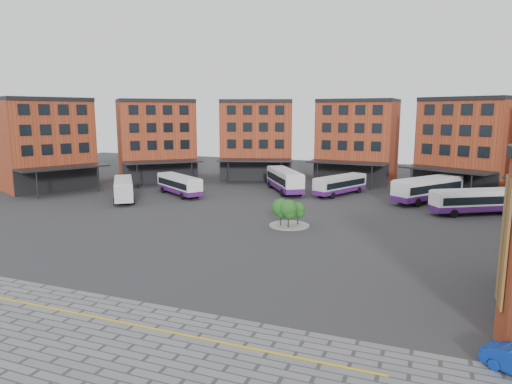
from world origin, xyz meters
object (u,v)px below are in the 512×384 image
(tree_island, at_px, (288,211))
(bus_c, at_px, (284,180))
(bus_d, at_px, (340,185))
(bus_e, at_px, (428,189))
(bus_b, at_px, (179,185))
(bus_a, at_px, (123,188))
(bus_f, at_px, (475,201))

(tree_island, xyz_separation_m, bus_c, (-7.19, 21.11, 0.10))
(bus_d, height_order, bus_e, bus_e)
(bus_b, xyz_separation_m, bus_e, (34.84, 7.84, 0.26))
(bus_b, distance_m, bus_e, 35.71)
(bus_b, height_order, bus_e, bus_e)
(bus_c, height_order, bus_d, bus_c)
(bus_b, bearing_deg, bus_a, 173.61)
(bus_b, distance_m, bus_f, 40.36)
(tree_island, height_order, bus_e, bus_e)
(bus_b, distance_m, bus_c, 16.25)
(bus_a, bearing_deg, bus_b, 12.56)
(bus_d, bearing_deg, bus_b, -133.08)
(bus_b, bearing_deg, bus_c, -24.75)
(bus_a, height_order, bus_f, bus_f)
(tree_island, relative_size, bus_e, 0.38)
(tree_island, relative_size, bus_a, 0.45)
(tree_island, relative_size, bus_d, 0.42)
(tree_island, distance_m, bus_f, 24.02)
(tree_island, bearing_deg, bus_f, 36.41)
(bus_b, distance_m, bus_d, 24.21)
(bus_f, bearing_deg, bus_d, -143.53)
(bus_e, height_order, bus_f, bus_e)
(bus_c, bearing_deg, bus_b, 178.76)
(bus_a, distance_m, bus_e, 42.53)
(tree_island, height_order, bus_c, bus_c)
(bus_d, xyz_separation_m, bus_e, (12.37, -1.18, 0.29))
(bus_a, distance_m, bus_c, 24.19)
(bus_c, bearing_deg, tree_island, -104.29)
(bus_a, height_order, bus_d, bus_a)
(bus_a, distance_m, bus_f, 46.29)
(bus_a, bearing_deg, bus_d, -8.70)
(bus_c, bearing_deg, bus_d, -30.15)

